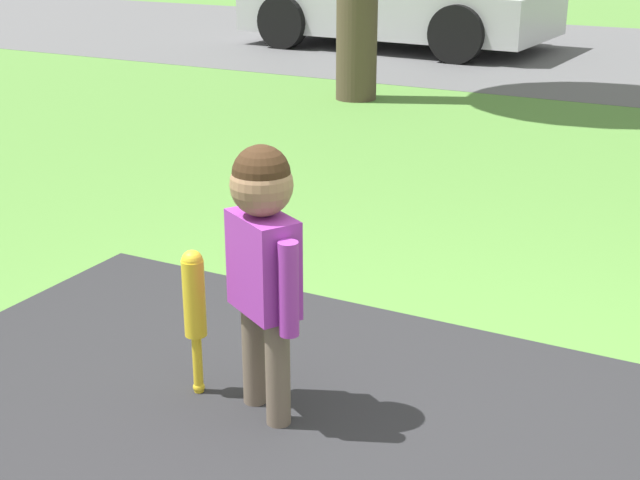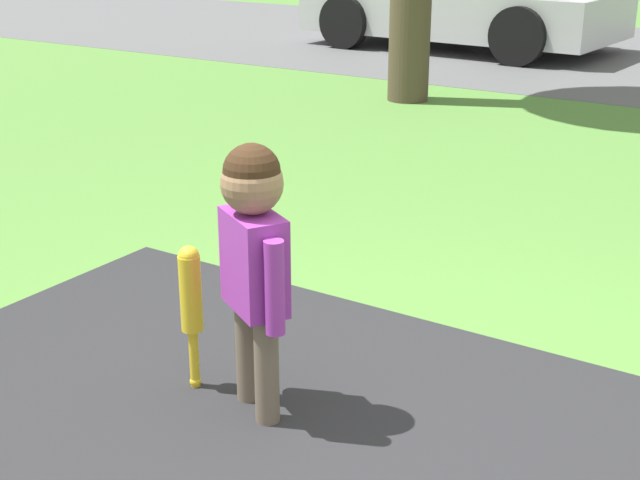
% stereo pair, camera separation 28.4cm
% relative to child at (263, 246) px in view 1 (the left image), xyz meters
% --- Properties ---
extents(ground_plane, '(60.00, 60.00, 0.00)m').
position_rel_child_xyz_m(ground_plane, '(0.58, -0.02, -0.62)').
color(ground_plane, '#518438').
extents(child, '(0.35, 0.26, 0.96)m').
position_rel_child_xyz_m(child, '(0.00, 0.00, 0.00)').
color(child, '#6B5B4C').
rests_on(child, ground).
extents(baseball_bat, '(0.08, 0.08, 0.56)m').
position_rel_child_xyz_m(baseball_bat, '(-0.29, 0.00, -0.27)').
color(baseball_bat, yellow).
rests_on(baseball_bat, ground).
extents(parked_car, '(3.92, 2.20, 1.15)m').
position_rel_child_xyz_m(parked_car, '(-3.12, 8.58, -0.06)').
color(parked_car, '#B7B7BC').
rests_on(parked_car, ground).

